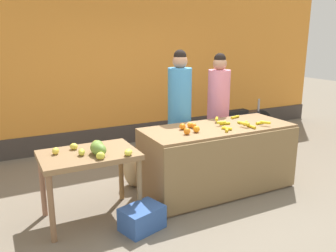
# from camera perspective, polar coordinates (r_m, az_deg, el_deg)

# --- Properties ---
(ground_plane) EXTENTS (24.00, 24.00, 0.00)m
(ground_plane) POSITION_cam_1_polar(r_m,az_deg,el_deg) (4.79, 4.54, -10.87)
(ground_plane) COLOR #756B5B
(market_wall_back) EXTENTS (9.43, 0.23, 3.48)m
(market_wall_back) POSITION_cam_1_polar(r_m,az_deg,el_deg) (6.75, -7.31, 11.51)
(market_wall_back) COLOR orange
(market_wall_back) RESTS_ON ground
(fruit_stall_counter) EXTENTS (2.03, 0.84, 0.89)m
(fruit_stall_counter) POSITION_cam_1_polar(r_m,az_deg,el_deg) (4.78, 8.09, -5.27)
(fruit_stall_counter) COLOR olive
(fruit_stall_counter) RESTS_ON ground
(side_table_wooden) EXTENTS (1.05, 0.71, 0.80)m
(side_table_wooden) POSITION_cam_1_polar(r_m,az_deg,el_deg) (4.02, -12.76, -5.68)
(side_table_wooden) COLOR olive
(side_table_wooden) RESTS_ON ground
(banana_bunch_pile) EXTENTS (0.73, 0.65, 0.07)m
(banana_bunch_pile) POSITION_cam_1_polar(r_m,az_deg,el_deg) (4.74, 11.26, 0.36)
(banana_bunch_pile) COLOR gold
(banana_bunch_pile) RESTS_ON fruit_stall_counter
(orange_pile) EXTENTS (0.30, 0.34, 0.08)m
(orange_pile) POSITION_cam_1_polar(r_m,az_deg,el_deg) (4.39, 3.55, -0.30)
(orange_pile) COLOR orange
(orange_pile) RESTS_ON fruit_stall_counter
(mango_papaya_pile) EXTENTS (0.81, 0.61, 0.14)m
(mango_papaya_pile) POSITION_cam_1_polar(r_m,az_deg,el_deg) (3.90, -11.67, -3.62)
(mango_papaya_pile) COLOR yellow
(mango_papaya_pile) RESTS_ON side_table_wooden
(vendor_woman_blue_shirt) EXTENTS (0.34, 0.34, 1.86)m
(vendor_woman_blue_shirt) POSITION_cam_1_polar(r_m,az_deg,el_deg) (5.07, 1.89, 1.88)
(vendor_woman_blue_shirt) COLOR #33333D
(vendor_woman_blue_shirt) RESTS_ON ground
(vendor_woman_pink_shirt) EXTENTS (0.34, 0.34, 1.80)m
(vendor_woman_pink_shirt) POSITION_cam_1_polar(r_m,az_deg,el_deg) (5.52, 8.15, 2.40)
(vendor_woman_pink_shirt) COLOR #33333D
(vendor_woman_pink_shirt) RESTS_ON ground
(parked_motorcycle) EXTENTS (1.60, 0.18, 0.88)m
(parked_motorcycle) POSITION_cam_1_polar(r_m,az_deg,el_deg) (6.76, 11.63, 0.09)
(parked_motorcycle) COLOR black
(parked_motorcycle) RESTS_ON ground
(produce_crate) EXTENTS (0.51, 0.43, 0.26)m
(produce_crate) POSITION_cam_1_polar(r_m,az_deg,el_deg) (3.94, -4.25, -14.73)
(produce_crate) COLOR #3359A5
(produce_crate) RESTS_ON ground
(produce_sack) EXTENTS (0.47, 0.47, 0.51)m
(produce_sack) POSITION_cam_1_polar(r_m,az_deg,el_deg) (4.92, -5.46, -6.92)
(produce_sack) COLOR tan
(produce_sack) RESTS_ON ground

